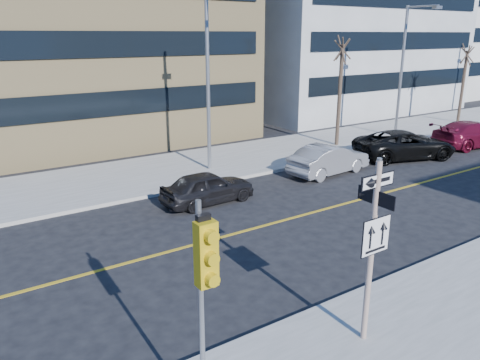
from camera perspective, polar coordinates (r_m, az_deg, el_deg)
ground at (r=12.68m, az=6.09°, el=-13.55°), size 120.00×120.00×0.00m
far_sidewalk at (r=32.89m, az=16.98°, el=5.36°), size 66.00×6.00×0.15m
road_centerline at (r=23.61m, az=22.52°, el=0.06°), size 40.00×0.14×0.01m
sign_pole at (r=10.00m, az=15.85°, el=-7.30°), size 0.92×0.92×4.06m
traffic_signal at (r=7.28m, az=-4.26°, el=-11.15°), size 0.32×0.45×4.00m
parked_car_a at (r=18.68m, az=-3.96°, el=-0.90°), size 1.66×3.89×1.31m
parked_car_b at (r=22.93m, az=10.78°, el=2.48°), size 1.88×4.49×1.44m
parked_car_c at (r=26.97m, az=19.48°, el=4.10°), size 4.17×6.02×1.53m
parked_car_d at (r=31.33m, az=26.45°, el=5.04°), size 2.90×5.62×1.56m
streetlight_a at (r=22.09m, az=-3.64°, el=12.82°), size 0.55×2.25×8.00m
streetlight_b at (r=31.54m, az=19.52°, el=13.25°), size 0.55×2.25×8.00m
street_tree_west at (r=28.07m, az=12.36°, el=15.00°), size 1.80×1.80×6.35m
street_tree_east at (r=38.64m, az=25.92°, el=13.40°), size 1.80×1.80×5.75m
building_grey_mid at (r=44.82m, az=10.65°, el=18.38°), size 20.00×16.00×15.00m
building_grey_far at (r=62.93m, az=23.17°, el=17.43°), size 18.00×18.00×16.00m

